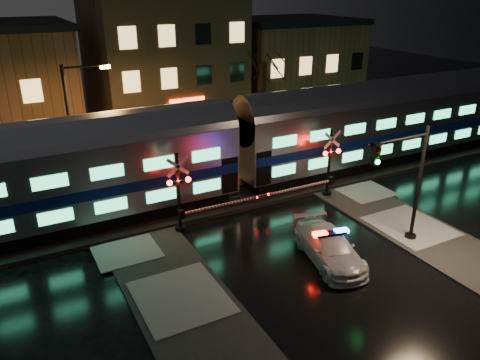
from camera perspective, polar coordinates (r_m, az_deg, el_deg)
name	(u,v)px	position (r m, az deg, el deg)	size (l,w,h in m)	color
ground	(276,232)	(24.70, 4.43, -6.35)	(120.00, 120.00, 0.00)	black
ballast	(233,195)	(28.52, -0.91, -1.84)	(90.00, 4.20, 0.24)	black
sidewalk_left	(211,344)	(17.79, -3.51, -19.37)	(4.00, 20.00, 0.12)	#2D2D2D
sidewalk_right	(458,254)	(24.96, 25.03, -8.17)	(4.00, 20.00, 0.12)	#2D2D2D
building_mid	(162,61)	(43.34, -9.45, 14.16)	(12.00, 11.00, 11.50)	brown
building_right	(288,67)	(48.85, 5.82, 13.50)	(12.00, 10.00, 8.50)	brown
train	(235,144)	(27.39, -0.65, 4.44)	(51.00, 3.12, 5.92)	black
police_car	(330,247)	(22.29, 10.86, -8.07)	(2.97, 5.20, 1.58)	silver
crossing_signal_right	(325,170)	(28.21, 10.31, 1.15)	(6.07, 0.67, 4.30)	black
crossing_signal_left	(186,200)	(24.09, -6.61, -2.41)	(6.16, 0.67, 4.36)	black
traffic_light	(406,186)	(23.44, 19.53, -0.67)	(3.88, 0.70, 6.00)	black
streetlight	(75,125)	(28.35, -19.46, 6.37)	(2.68, 0.28, 8.01)	black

